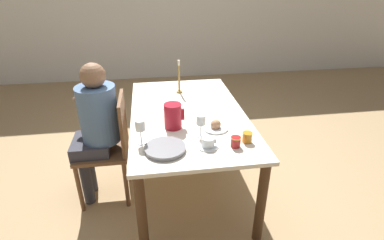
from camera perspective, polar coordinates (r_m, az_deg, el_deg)
ground_plane at (r=2.91m, az=-0.72°, el=-11.48°), size 20.00×20.00×0.00m
wall_back at (r=5.43m, az=-5.69°, el=21.36°), size 10.00×0.06×2.60m
dining_table at (r=2.57m, az=-0.80°, el=-0.51°), size 0.95×1.62×0.72m
chair_person_side at (r=2.58m, az=-15.33°, el=-4.68°), size 0.42×0.42×0.92m
person_seated at (r=2.49m, az=-17.91°, el=-0.49°), size 0.39×0.41×1.20m
red_pitcher at (r=2.25m, az=-3.66°, el=0.78°), size 0.16×0.13×0.19m
wine_glass_water at (r=2.05m, az=-9.86°, el=-1.23°), size 0.07×0.07×0.18m
wine_glass_juice at (r=2.11m, az=1.72°, el=-0.23°), size 0.07×0.07×0.17m
teacup_near_person at (r=2.03m, az=3.08°, el=-4.39°), size 0.15×0.15×0.07m
serving_tray at (r=2.01m, az=-5.14°, el=-5.43°), size 0.28×0.28×0.03m
bread_plate at (r=2.27m, az=4.51°, el=-1.19°), size 0.19×0.19×0.08m
jam_jar_amber at (r=2.12m, az=10.48°, el=-3.17°), size 0.07×0.07×0.07m
jam_jar_red at (r=2.05m, az=8.32°, el=-4.06°), size 0.07×0.07×0.07m
candlestick_tall at (r=2.91m, az=-2.47°, el=7.58°), size 0.06×0.06×0.32m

